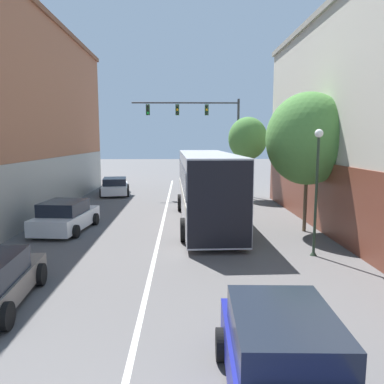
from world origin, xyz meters
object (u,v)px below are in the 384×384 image
Objects in this scene: hatchback_foreground at (285,366)px; street_tree_near at (308,139)px; street_lamp at (317,186)px; street_tree_far at (248,139)px; parked_car_left_near at (66,217)px; traffic_signal_gantry at (205,124)px; bus at (206,184)px; parked_car_left_mid at (115,186)px.

street_tree_near is at bearing -17.08° from hatchback_foreground.
street_tree_near reaches higher than street_lamp.
street_tree_far is at bearing 90.57° from street_lamp.
parked_car_left_near is 0.53× the size of traffic_signal_gantry.
bus is 1.75× the size of street_tree_near.
street_tree_far reaches higher than parked_car_left_near.
parked_car_left_mid is at bearing 122.56° from street_lamp.
parked_car_left_near is at bearing 170.94° from parked_car_left_mid.
traffic_signal_gantry reaches higher than parked_car_left_near.
street_lamp is (3.24, 7.83, 1.89)m from hatchback_foreground.
street_tree_far reaches higher than parked_car_left_mid.
hatchback_foreground is (0.39, -13.35, -1.30)m from bus.
parked_car_left_near is (-6.67, -1.47, -1.33)m from bus.
hatchback_foreground is 22.00m from street_tree_far.
parked_car_left_mid is at bearing 178.61° from traffic_signal_gantry.
street_tree_near reaches higher than parked_car_left_near.
traffic_signal_gantry reaches higher than street_tree_far.
bus is 5.35m from street_tree_near.
bus is 10.65m from traffic_signal_gantry.
street_tree_far is at bearing -109.95° from parked_car_left_mid.
parked_car_left_mid is at bearing 132.13° from street_tree_near.
hatchback_foreground is 0.97× the size of street_lamp.
hatchback_foreground is 13.82m from parked_car_left_near.
street_tree_near is at bearing -71.53° from traffic_signal_gantry.
street_tree_near is (4.48, -1.83, 2.27)m from bus.
street_lamp reaches higher than parked_car_left_near.
parked_car_left_near is at bearing 158.53° from street_lamp.
bus is 1.91× the size of street_tree_far.
street_tree_near reaches higher than street_tree_far.
street_tree_far is at bearing -33.13° from traffic_signal_gantry.
street_tree_near reaches higher than bus.
street_lamp is at bearing -19.99° from hatchback_foreground.
parked_car_left_near is 11.73m from street_tree_near.
street_tree_near reaches higher than hatchback_foreground.
parked_car_left_mid is (0.23, 11.72, -0.04)m from parked_car_left_near.
parked_car_left_near is at bearing 178.15° from street_tree_near.
traffic_signal_gantry is at bearing 146.87° from street_tree_far.
parked_car_left_near is 14.40m from traffic_signal_gantry.
hatchback_foreground is at bearing -109.55° from street_tree_near.
bus is at bearing -71.29° from parked_car_left_near.
hatchback_foreground is 0.55× the size of traffic_signal_gantry.
hatchback_foreground is at bearing -90.28° from traffic_signal_gantry.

